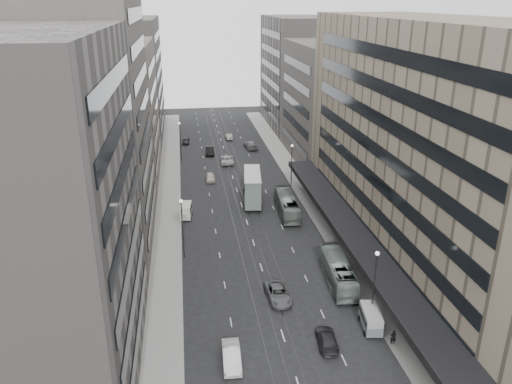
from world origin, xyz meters
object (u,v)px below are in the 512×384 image
sedan_2 (278,294)px  pedestrian (393,337)px  bus_far (287,205)px  bus_near (338,271)px  panel_van (186,210)px  sedan_1 (232,356)px  double_decker (252,187)px  vw_microbus (371,318)px

sedan_2 → pedestrian: 13.64m
sedan_2 → bus_far: bearing=72.9°
bus_near → panel_van: 28.18m
bus_far → sedan_1: bus_far is taller
bus_far → double_decker: double_decker is taller
bus_far → panel_van: (-15.91, 0.79, -0.31)m
panel_van → sedan_1: (3.63, -34.38, -0.47)m
double_decker → sedan_2: size_ratio=1.86×
vw_microbus → double_decker: bearing=109.3°
bus_near → pedestrian: (1.89, -12.19, -0.55)m
bus_far → pedestrian: size_ratio=6.90×
bus_far → sedan_1: size_ratio=2.36×
panel_van → double_decker: bearing=28.7°
double_decker → sedan_2: 29.29m
bus_near → panel_van: (-17.70, 21.93, -0.27)m
sedan_1 → double_decker: bearing=81.0°
sedan_1 → sedan_2: (6.32, 9.91, -0.05)m
double_decker → panel_van: (-11.14, -4.73, -1.57)m
double_decker → pedestrian: double_decker is taller
vw_microbus → sedan_2: 10.80m
bus_near → sedan_2: (-7.75, -2.54, -0.78)m
double_decker → pedestrian: 39.80m
panel_van → sedan_2: panel_van is taller
bus_near → panel_van: bearing=-46.7°
vw_microbus → pedestrian: size_ratio=2.59×
bus_far → pedestrian: bus_far is taller
bus_far → panel_van: bearing=0.4°
vw_microbus → sedan_2: bearing=149.4°
sedan_2 → double_decker: bearing=84.7°
panel_van → pedestrian: size_ratio=2.30×
bus_near → bus_far: 21.22m
sedan_1 → sedan_2: bearing=59.3°
double_decker → sedan_1: (-7.51, -39.10, -2.03)m
sedan_2 → panel_van: bearing=109.2°
vw_microbus → sedan_1: (-14.77, -3.20, -0.42)m
vw_microbus → sedan_1: vw_microbus is taller
bus_near → vw_microbus: 9.28m
sedan_2 → bus_near: bearing=15.2°
double_decker → vw_microbus: size_ratio=2.34×
bus_near → sedan_2: 8.19m
bus_far → sedan_2: bus_far is taller
double_decker → sedan_1: double_decker is taller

